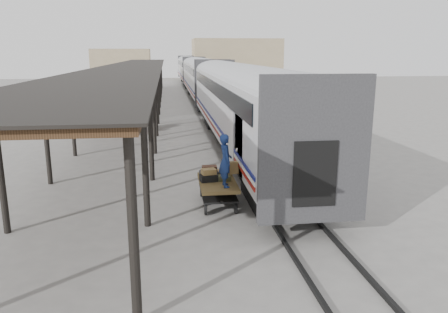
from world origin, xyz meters
TOP-DOWN VIEW (x-y plane):
  - ground at (0.00, 0.00)m, footprint 160.00×160.00m
  - train at (3.19, 33.79)m, footprint 3.45×76.01m
  - canopy at (-3.40, 24.00)m, footprint 4.90×64.30m
  - rails at (3.20, 34.00)m, footprint 1.54×150.00m
  - building_far at (14.00, 78.00)m, footprint 18.00×10.00m
  - building_left at (-10.00, 82.00)m, footprint 12.00×8.00m
  - baggage_cart at (1.01, -0.36)m, footprint 1.26×2.41m
  - suitcase_stack at (0.87, -0.02)m, footprint 1.20×1.10m
  - luggage_tug at (-2.92, 14.48)m, footprint 1.25×1.72m
  - porter at (1.20, -1.01)m, footprint 0.47×0.67m
  - pedestrian at (-2.42, 15.90)m, footprint 0.95×0.54m

SIDE VIEW (x-z plane):
  - ground at x=0.00m, z-range 0.00..0.00m
  - rails at x=3.20m, z-range 0.00..0.12m
  - luggage_tug at x=-2.92m, z-range -0.06..1.32m
  - baggage_cart at x=1.01m, z-range 0.22..1.08m
  - pedestrian at x=-2.42m, z-range 0.00..1.52m
  - suitcase_stack at x=0.87m, z-range 0.81..1.24m
  - porter at x=1.20m, z-range 0.86..2.63m
  - train at x=3.19m, z-range 0.69..4.70m
  - building_left at x=-10.00m, z-range 0.00..6.00m
  - building_far at x=14.00m, z-range 0.00..8.00m
  - canopy at x=-3.40m, z-range 1.93..6.08m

